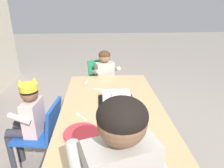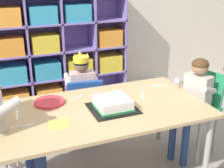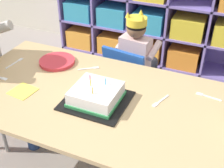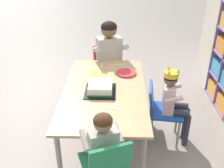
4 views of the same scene
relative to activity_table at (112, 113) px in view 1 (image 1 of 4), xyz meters
name	(u,v)px [view 1 (image 1 of 4)]	position (x,y,z in m)	size (l,w,h in m)	color
ground	(112,164)	(0.00, 0.00, -0.54)	(16.00, 16.00, 0.00)	gray
activity_table	(112,113)	(0.00, 0.00, 0.00)	(1.46, 0.81, 0.59)	tan
classroom_chair_blue	(43,131)	(0.01, 0.57, -0.16)	(0.37, 0.39, 0.64)	#1E4CA8
child_with_crown	(28,116)	(0.03, 0.68, -0.02)	(0.32, 0.32, 0.84)	beige
classroom_chair_guest_side	(103,84)	(0.88, 0.05, -0.10)	(0.43, 0.42, 0.72)	#238451
guest_at_table_side	(107,78)	(0.78, 0.02, 0.01)	(0.34, 0.34, 0.86)	#B2ADA3
birthday_cake_on_tray	(117,100)	(0.05, -0.04, 0.09)	(0.33, 0.30, 0.12)	black
paper_plate_stack	(81,133)	(-0.35, 0.22, 0.06)	(0.22, 0.22, 0.02)	#DB333D
paper_napkin_square	(134,133)	(-0.35, -0.12, 0.05)	(0.13, 0.13, 0.00)	#F4DB4C
fork_near_child_seat	(87,81)	(0.57, 0.23, 0.05)	(0.14, 0.03, 0.00)	white
fork_scattered_mid_table	(130,157)	(-0.57, -0.06, 0.05)	(0.14, 0.02, 0.00)	white
fork_by_napkin	(98,162)	(-0.59, 0.12, 0.05)	(0.03, 0.15, 0.00)	white
fork_beside_plate_stack	(81,116)	(-0.13, 0.24, 0.05)	(0.11, 0.09, 0.00)	white
fork_near_cake_tray	(101,89)	(0.35, 0.09, 0.05)	(0.06, 0.13, 0.00)	white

